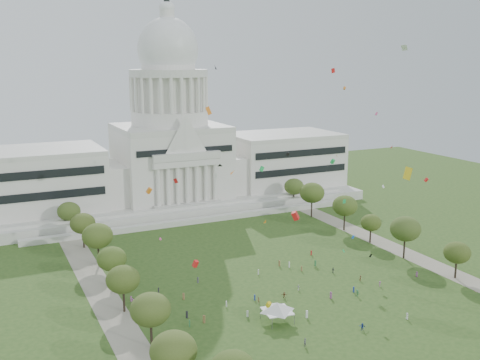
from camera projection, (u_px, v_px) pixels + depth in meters
The scene contains 31 objects.
ground at pixel (316, 305), 143.19m from camera, with size 400.00×400.00×0.00m, color #2C4B1A.
capitol at pixel (171, 153), 238.80m from camera, with size 160.00×64.50×91.30m.
path_left at pixel (102, 295), 149.54m from camera, with size 8.00×160.00×0.04m, color gray.
path_right at pixel (387, 245), 189.81m from camera, with size 8.00×160.00×0.04m, color gray.
row_tree_l_0 at pixel (173, 351), 103.18m from camera, with size 8.85×8.85×12.59m.
row_tree_l_1 at pixel (150, 310), 120.20m from camera, with size 8.86×8.86×12.59m.
row_tree_r_1 at pixel (457, 253), 159.42m from camera, with size 7.58×7.58×10.78m.
row_tree_l_2 at pixel (123, 279), 137.78m from camera, with size 8.42×8.42×11.97m.
row_tree_r_2 at pixel (405, 229), 175.08m from camera, with size 9.55×9.55×13.58m.
row_tree_l_3 at pixel (112, 259), 152.92m from camera, with size 8.12×8.12×11.55m.
row_tree_r_3 at pixel (371, 223), 190.77m from camera, with size 7.01×7.01×9.98m.
row_tree_l_4 at pixel (98, 236), 169.01m from camera, with size 9.29×9.29×13.21m.
row_tree_r_4 at pixel (345, 206), 204.20m from camera, with size 9.19×9.19×13.06m.
row_tree_l_5 at pixel (83, 223), 185.15m from camera, with size 8.33×8.33×11.85m.
row_tree_r_5 at pixel (312, 193), 221.32m from camera, with size 9.82×9.82×13.96m.
row_tree_l_6 at pixel (69, 211), 200.50m from camera, with size 8.19×8.19×11.64m.
row_tree_r_6 at pixel (294, 187), 238.50m from camera, with size 8.42×8.42×11.97m.
event_tent at pixel (277, 307), 133.35m from camera, with size 9.93×9.93×5.02m.
person_0 at pixel (417, 274), 161.77m from camera, with size 0.79×0.51×1.62m, color #994C8C.
person_2 at pixel (361, 278), 158.75m from camera, with size 0.81×0.50×1.67m, color olive.
person_3 at pixel (357, 293), 148.39m from camera, with size 1.21×0.62×1.87m, color #33723F.
person_4 at pixel (298, 287), 152.31m from camera, with size 0.94×0.51×1.60m, color silver.
person_5 at pixel (284, 295), 147.37m from camera, with size 1.57×0.62×1.69m, color olive.
person_6 at pixel (407, 316), 135.19m from camera, with size 0.84×0.55×1.71m, color silver.
person_7 at pixel (305, 342), 122.47m from camera, with size 0.71×0.52×1.96m, color #4C4C51.
person_8 at pixel (258, 300), 144.44m from camera, with size 0.77×0.47×1.58m, color olive.
person_9 at pixel (380, 284), 154.78m from camera, with size 0.98×0.51×1.52m, color #994C8C.
person_10 at pixel (333, 270), 164.79m from camera, with size 0.98×0.54×1.68m, color #4C4C51.
person_11 at pixel (362, 327), 129.87m from camera, with size 1.60×0.63×1.72m, color navy.
distant_crowd at pixel (249, 292), 149.47m from camera, with size 61.75×37.96×1.95m.
kite_swarm at pixel (314, 173), 143.00m from camera, with size 92.08×100.86×61.74m.
Camera 1 is at (-74.62, -112.07, 61.42)m, focal length 42.00 mm.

